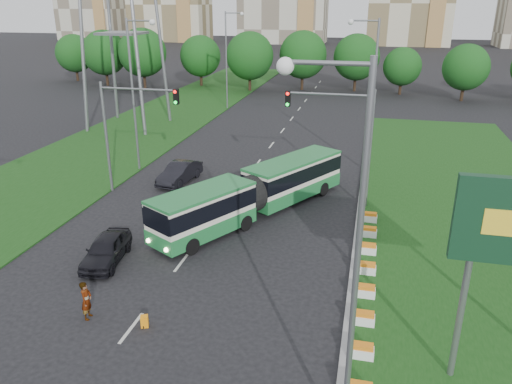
% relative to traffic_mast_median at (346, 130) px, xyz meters
% --- Properties ---
extents(ground, '(360.00, 360.00, 0.00)m').
position_rel_traffic_mast_median_xyz_m(ground, '(-4.78, -10.00, -5.35)').
color(ground, black).
rests_on(ground, ground).
extents(grass_median, '(14.00, 60.00, 0.15)m').
position_rel_traffic_mast_median_xyz_m(grass_median, '(8.22, -2.00, -5.27)').
color(grass_median, '#153F12').
rests_on(grass_median, ground).
extents(median_kerb, '(0.30, 60.00, 0.18)m').
position_rel_traffic_mast_median_xyz_m(median_kerb, '(1.27, -2.00, -5.26)').
color(median_kerb, gray).
rests_on(median_kerb, ground).
extents(left_verge, '(12.00, 110.00, 0.10)m').
position_rel_traffic_mast_median_xyz_m(left_verge, '(-22.78, 15.00, -5.30)').
color(left_verge, '#153F12').
rests_on(left_verge, ground).
extents(lane_markings, '(0.20, 100.00, 0.01)m').
position_rel_traffic_mast_median_xyz_m(lane_markings, '(-7.78, 10.00, -5.35)').
color(lane_markings, beige).
rests_on(lane_markings, ground).
extents(flower_planters, '(1.10, 15.90, 0.60)m').
position_rel_traffic_mast_median_xyz_m(flower_planters, '(1.92, -10.30, -4.90)').
color(flower_planters, white).
rests_on(flower_planters, grass_median).
extents(traffic_mast_median, '(5.76, 0.32, 8.00)m').
position_rel_traffic_mast_median_xyz_m(traffic_mast_median, '(0.00, 0.00, 0.00)').
color(traffic_mast_median, gray).
rests_on(traffic_mast_median, ground).
extents(traffic_mast_left, '(5.76, 0.32, 8.00)m').
position_rel_traffic_mast_median_xyz_m(traffic_mast_left, '(-15.16, -1.00, 0.00)').
color(traffic_mast_left, gray).
rests_on(traffic_mast_left, ground).
extents(street_lamps, '(36.00, 60.00, 12.00)m').
position_rel_traffic_mast_median_xyz_m(street_lamps, '(-7.78, 0.00, 0.65)').
color(street_lamps, gray).
rests_on(street_lamps, ground).
extents(tree_line, '(120.00, 8.00, 9.00)m').
position_rel_traffic_mast_median_xyz_m(tree_line, '(5.22, 45.00, -0.85)').
color(tree_line, '#124514').
rests_on(tree_line, ground).
extents(articulated_bus, '(2.45, 15.71, 2.59)m').
position_rel_traffic_mast_median_xyz_m(articulated_bus, '(-5.70, -2.84, -3.77)').
color(articulated_bus, silver).
rests_on(articulated_bus, ground).
extents(car_left_near, '(2.37, 4.56, 1.48)m').
position_rel_traffic_mast_median_xyz_m(car_left_near, '(-11.71, -10.91, -4.61)').
color(car_left_near, black).
rests_on(car_left_near, ground).
extents(car_left_far, '(2.28, 4.91, 1.56)m').
position_rel_traffic_mast_median_xyz_m(car_left_far, '(-12.54, 1.89, -4.57)').
color(car_left_far, black).
rests_on(car_left_far, ground).
extents(pedestrian, '(0.52, 0.71, 1.81)m').
position_rel_traffic_mast_median_xyz_m(pedestrian, '(-9.96, -15.75, -4.44)').
color(pedestrian, gray).
rests_on(pedestrian, ground).
extents(shopping_trolley, '(0.32, 0.34, 0.55)m').
position_rel_traffic_mast_median_xyz_m(shopping_trolley, '(-7.24, -15.78, -5.08)').
color(shopping_trolley, orange).
rests_on(shopping_trolley, ground).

